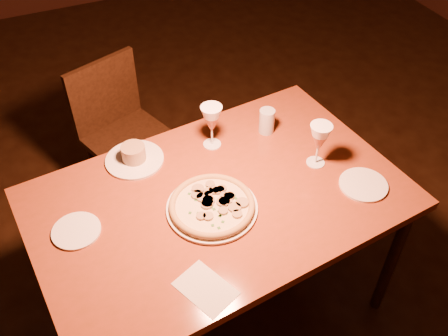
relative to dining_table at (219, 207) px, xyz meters
name	(u,v)px	position (x,y,z in m)	size (l,w,h in m)	color
floor	(236,291)	(0.10, 0.02, -0.69)	(7.00, 7.00, 0.00)	black
dining_table	(219,207)	(0.00, 0.00, 0.00)	(1.51, 1.06, 0.76)	maroon
chair_far	(122,129)	(-0.17, 0.91, -0.22)	(0.52, 0.52, 0.84)	black
pizza_plate	(212,206)	(-0.05, -0.05, 0.09)	(0.34, 0.34, 0.04)	white
ramekin_saucer	(134,156)	(-0.24, 0.33, 0.09)	(0.24, 0.24, 0.08)	white
wine_glass_far	(212,126)	(0.10, 0.29, 0.17)	(0.09, 0.09, 0.20)	#B1684A
wine_glass_right	(318,145)	(0.44, 0.01, 0.17)	(0.09, 0.09, 0.20)	#B1684A
water_tumbler	(267,121)	(0.35, 0.27, 0.12)	(0.07, 0.07, 0.11)	#B1BAC2
side_plate_left	(76,231)	(-0.54, 0.05, 0.07)	(0.18, 0.18, 0.01)	white
side_plate_near	(363,185)	(0.54, -0.18, 0.07)	(0.19, 0.19, 0.01)	white
menu_card	(206,288)	(-0.21, -0.36, 0.07)	(0.13, 0.19, 0.00)	beige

